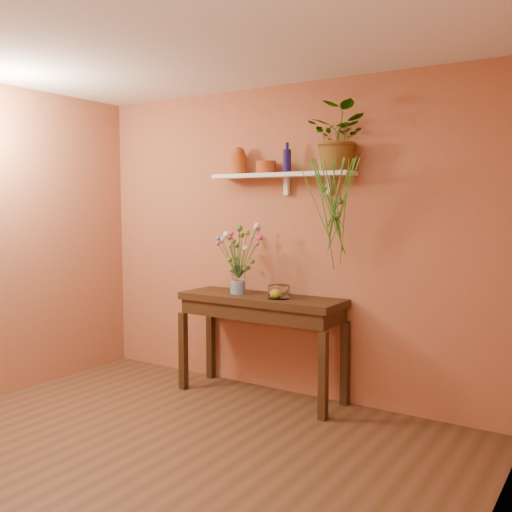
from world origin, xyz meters
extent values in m
plane|color=brown|center=(0.00, 0.00, 0.00)|extent=(4.00, 4.00, 0.00)
plane|color=silver|center=(0.00, 0.00, 2.70)|extent=(4.00, 4.00, 0.00)
cube|color=#A5593F|center=(0.00, 2.00, 1.35)|extent=(4.00, 0.04, 2.70)
cube|color=#A5593F|center=(2.00, 0.00, 1.35)|extent=(0.04, 4.00, 2.70)
cube|color=#372412|center=(-0.08, 1.74, 0.86)|extent=(1.46, 0.47, 0.06)
cube|color=#372412|center=(-0.08, 1.74, 0.76)|extent=(1.41, 0.43, 0.13)
cube|color=#372412|center=(-0.78, 1.54, 0.35)|extent=(0.06, 0.06, 0.70)
cube|color=#372412|center=(0.63, 1.54, 0.35)|extent=(0.06, 0.06, 0.70)
cube|color=#372412|center=(-0.78, 1.95, 0.35)|extent=(0.06, 0.06, 0.70)
cube|color=#372412|center=(0.63, 1.95, 0.35)|extent=(0.06, 0.06, 0.70)
cube|color=white|center=(0.05, 1.87, 1.92)|extent=(1.30, 0.24, 0.04)
cube|color=white|center=(0.05, 1.97, 1.83)|extent=(0.04, 0.05, 0.15)
cube|color=white|center=(0.45, 1.97, 1.83)|extent=(0.04, 0.05, 0.15)
cylinder|color=#A83E1B|center=(-0.40, 1.88, 2.02)|extent=(0.18, 0.18, 0.17)
sphere|color=#A83E1B|center=(-0.40, 1.88, 2.12)|extent=(0.11, 0.11, 0.11)
cylinder|color=#A83E1B|center=(-0.10, 1.86, 1.99)|extent=(0.23, 0.23, 0.11)
cylinder|color=#171147|center=(0.10, 1.87, 2.04)|extent=(0.08, 0.08, 0.20)
cylinder|color=#171147|center=(0.10, 1.87, 2.16)|extent=(0.03, 0.03, 0.06)
imported|color=#3D6C26|center=(0.58, 1.88, 2.20)|extent=(0.50, 0.44, 0.53)
cylinder|color=#3D6C26|center=(0.63, 1.71, 1.74)|extent=(0.02, 0.19, 0.55)
cylinder|color=#35951D|center=(0.69, 1.73, 1.67)|extent=(0.33, 0.17, 0.69)
cylinder|color=#35951D|center=(0.46, 1.69, 1.69)|extent=(0.21, 0.20, 0.66)
cylinder|color=#3D6C26|center=(0.59, 1.66, 1.72)|extent=(0.11, 0.29, 0.60)
cylinder|color=#35951D|center=(0.69, 1.75, 1.73)|extent=(0.19, 0.06, 0.57)
cylinder|color=#35951D|center=(0.49, 1.73, 1.76)|extent=(0.12, 0.07, 0.52)
cylinder|color=#3D6C26|center=(0.69, 1.75, 1.61)|extent=(0.11, 0.09, 0.82)
cylinder|color=#35951D|center=(0.71, 1.72, 1.75)|extent=(0.26, 0.20, 0.55)
cylinder|color=#35951D|center=(0.69, 1.74, 1.82)|extent=(0.20, 0.09, 0.41)
cylinder|color=#3D6C26|center=(0.65, 1.68, 1.71)|extent=(0.24, 0.23, 0.62)
cylinder|color=#35951D|center=(0.60, 1.66, 1.64)|extent=(0.10, 0.44, 0.75)
cylinder|color=#35951D|center=(0.60, 1.73, 1.76)|extent=(0.14, 0.19, 0.53)
cylinder|color=#3D6C26|center=(0.61, 1.76, 1.66)|extent=(0.16, 0.06, 0.72)
cylinder|color=#35951D|center=(0.61, 1.69, 1.66)|extent=(0.08, 0.27, 0.72)
cylinder|color=#35951D|center=(0.58, 1.67, 1.73)|extent=(0.10, 0.33, 0.58)
cylinder|color=#3D6C26|center=(0.60, 1.73, 1.71)|extent=(0.07, 0.20, 0.62)
cylinder|color=#35951D|center=(0.55, 1.72, 1.75)|extent=(0.23, 0.16, 0.54)
cylinder|color=#35951D|center=(0.64, 1.71, 1.75)|extent=(0.22, 0.18, 0.54)
cylinder|color=#3D6C26|center=(0.56, 1.69, 1.59)|extent=(0.09, 0.18, 0.87)
sphere|color=#3D6C26|center=(0.54, 1.69, 1.79)|extent=(0.05, 0.05, 0.05)
sphere|color=#3D6C26|center=(0.60, 1.73, 1.57)|extent=(0.05, 0.05, 0.05)
sphere|color=#3D6C26|center=(0.63, 1.75, 1.59)|extent=(0.05, 0.05, 0.05)
sphere|color=#3D6C26|center=(0.66, 1.71, 1.70)|extent=(0.05, 0.05, 0.05)
cylinder|color=white|center=(-0.29, 1.72, 1.01)|extent=(0.12, 0.12, 0.25)
cylinder|color=silver|center=(-0.29, 1.72, 0.95)|extent=(0.11, 0.11, 0.12)
cylinder|color=#386B28|center=(-0.30, 1.64, 1.22)|extent=(0.02, 0.18, 0.39)
sphere|color=silver|center=(-0.30, 1.55, 1.41)|extent=(0.06, 0.06, 0.06)
cylinder|color=#386B28|center=(-0.28, 1.66, 1.23)|extent=(0.03, 0.14, 0.40)
sphere|color=#DE337D|center=(-0.27, 1.59, 1.43)|extent=(0.04, 0.04, 0.04)
cylinder|color=#386B28|center=(-0.25, 1.66, 1.25)|extent=(0.10, 0.13, 0.44)
sphere|color=#3D6C26|center=(-0.20, 1.60, 1.47)|extent=(0.06, 0.06, 0.06)
cylinder|color=#386B28|center=(-0.26, 1.70, 1.22)|extent=(0.07, 0.05, 0.38)
sphere|color=#578637|center=(-0.23, 1.68, 1.41)|extent=(0.05, 0.05, 0.05)
cylinder|color=#386B28|center=(-0.24, 1.69, 1.17)|extent=(0.12, 0.07, 0.27)
sphere|color=silver|center=(-0.18, 1.66, 1.30)|extent=(0.05, 0.05, 0.05)
cylinder|color=#386B28|center=(-0.20, 1.74, 1.26)|extent=(0.19, 0.03, 0.46)
sphere|color=silver|center=(-0.11, 1.75, 1.49)|extent=(0.05, 0.05, 0.05)
cylinder|color=#386B28|center=(-0.23, 1.77, 1.18)|extent=(0.14, 0.10, 0.30)
sphere|color=#DE337D|center=(-0.16, 1.82, 1.33)|extent=(0.03, 0.03, 0.03)
cylinder|color=#386B28|center=(-0.24, 1.79, 1.25)|extent=(0.11, 0.14, 0.45)
sphere|color=#4F71B3|center=(-0.19, 1.86, 1.47)|extent=(0.03, 0.03, 0.03)
cylinder|color=#386B28|center=(-0.23, 1.80, 1.21)|extent=(0.12, 0.17, 0.36)
sphere|color=#DE337D|center=(-0.17, 1.88, 1.38)|extent=(0.05, 0.05, 0.05)
cylinder|color=#386B28|center=(-0.30, 1.80, 1.22)|extent=(0.02, 0.16, 0.39)
sphere|color=#578637|center=(-0.30, 1.88, 1.42)|extent=(0.05, 0.05, 0.05)
cylinder|color=#386B28|center=(-0.29, 1.85, 1.25)|extent=(0.02, 0.27, 0.43)
sphere|color=silver|center=(-0.28, 1.99, 1.46)|extent=(0.05, 0.05, 0.05)
cylinder|color=#386B28|center=(-0.32, 1.77, 1.22)|extent=(0.06, 0.09, 0.37)
sphere|color=#DE337D|center=(-0.35, 1.81, 1.40)|extent=(0.04, 0.04, 0.04)
cylinder|color=#386B28|center=(-0.33, 1.77, 1.17)|extent=(0.09, 0.11, 0.28)
sphere|color=#3D6C26|center=(-0.37, 1.82, 1.31)|extent=(0.05, 0.05, 0.05)
cylinder|color=#386B28|center=(-0.33, 1.74, 1.19)|extent=(0.08, 0.03, 0.32)
sphere|color=#578637|center=(-0.36, 1.75, 1.35)|extent=(0.04, 0.04, 0.04)
cylinder|color=#386B28|center=(-0.34, 1.73, 1.17)|extent=(0.10, 0.01, 0.29)
sphere|color=silver|center=(-0.39, 1.73, 1.31)|extent=(0.05, 0.05, 0.05)
cylinder|color=#386B28|center=(-0.37, 1.70, 1.20)|extent=(0.15, 0.06, 0.34)
sphere|color=silver|center=(-0.44, 1.68, 1.36)|extent=(0.06, 0.06, 0.06)
cylinder|color=#386B28|center=(-0.37, 1.67, 1.18)|extent=(0.16, 0.11, 0.31)
sphere|color=#DE337D|center=(-0.44, 1.62, 1.33)|extent=(0.04, 0.04, 0.04)
cylinder|color=#386B28|center=(-0.35, 1.65, 1.21)|extent=(0.11, 0.16, 0.36)
sphere|color=#4F71B3|center=(-0.40, 1.58, 1.38)|extent=(0.04, 0.04, 0.04)
cylinder|color=#386B28|center=(-0.32, 1.69, 1.21)|extent=(0.05, 0.08, 0.36)
sphere|color=#DE337D|center=(-0.34, 1.65, 1.39)|extent=(0.05, 0.05, 0.05)
sphere|color=#3D6C26|center=(-0.14, 1.71, 1.19)|extent=(0.05, 0.05, 0.05)
sphere|color=#3D6C26|center=(-0.36, 1.72, 1.10)|extent=(0.05, 0.05, 0.05)
sphere|color=#3D6C26|center=(-0.26, 1.82, 1.11)|extent=(0.05, 0.05, 0.05)
sphere|color=#3D6C26|center=(-0.38, 1.82, 1.19)|extent=(0.05, 0.05, 0.05)
sphere|color=#3D6C26|center=(-0.29, 1.59, 1.20)|extent=(0.05, 0.05, 0.05)
sphere|color=#3D6C26|center=(-0.21, 1.70, 1.12)|extent=(0.05, 0.05, 0.05)
cylinder|color=white|center=(0.13, 1.70, 0.94)|extent=(0.18, 0.18, 0.11)
cylinder|color=white|center=(0.13, 1.70, 0.90)|extent=(0.18, 0.18, 0.01)
sphere|color=yellow|center=(0.11, 1.69, 0.93)|extent=(0.08, 0.08, 0.08)
cube|color=#2B6984|center=(-0.33, 1.71, 0.95)|extent=(0.07, 0.06, 0.12)
camera|label=1|loc=(2.54, -2.40, 1.67)|focal=40.44mm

